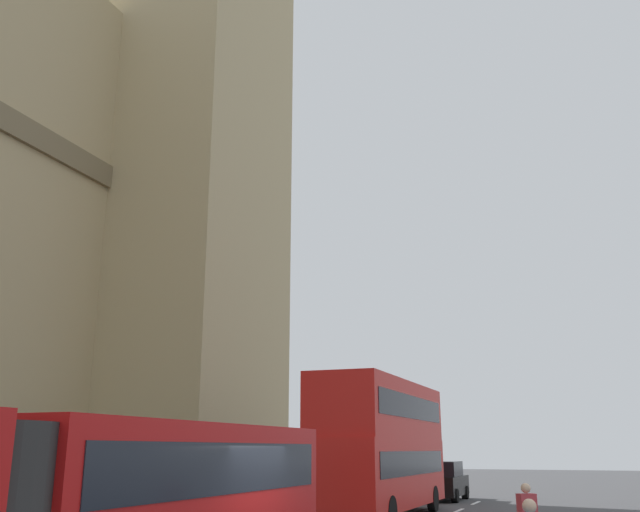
# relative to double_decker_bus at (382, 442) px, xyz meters

# --- Properties ---
(double_decker_bus) EXTENTS (10.37, 2.54, 4.90)m
(double_decker_bus) POSITION_rel_double_decker_bus_xyz_m (0.00, 0.00, 0.00)
(double_decker_bus) COLOR red
(double_decker_bus) RESTS_ON ground_plane
(sedan_lead) EXTENTS (4.40, 1.86, 1.85)m
(sedan_lead) POSITION_rel_double_decker_bus_xyz_m (9.78, -0.29, -1.80)
(sedan_lead) COLOR black
(sedan_lead) RESTS_ON ground_plane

